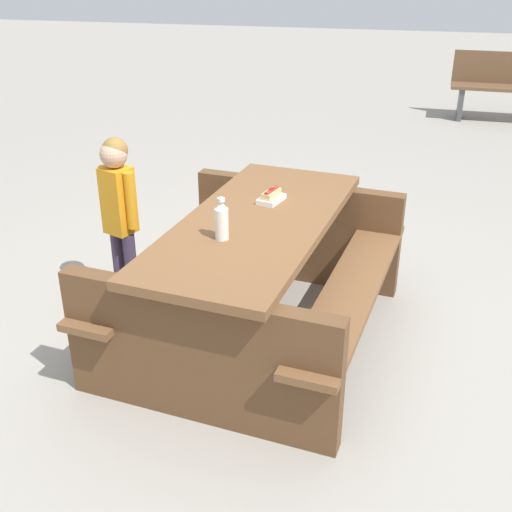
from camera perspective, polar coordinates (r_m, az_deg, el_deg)
ground_plane at (r=3.84m, az=-0.00°, el=-7.03°), size 30.00×30.00×0.00m
picnic_table at (r=3.62m, az=-0.00°, el=-1.14°), size 1.97×1.63×0.75m
soda_bottle at (r=3.22m, az=-3.10°, el=3.21°), size 0.07×0.07×0.22m
hotdog_tray at (r=3.72m, az=1.38°, el=5.35°), size 0.20×0.16×0.08m
child_in_coat at (r=3.98m, az=-12.22°, el=4.86°), size 0.20×0.25×1.09m
park_bench_near at (r=9.09m, az=21.93°, el=14.00°), size 0.46×1.51×0.85m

